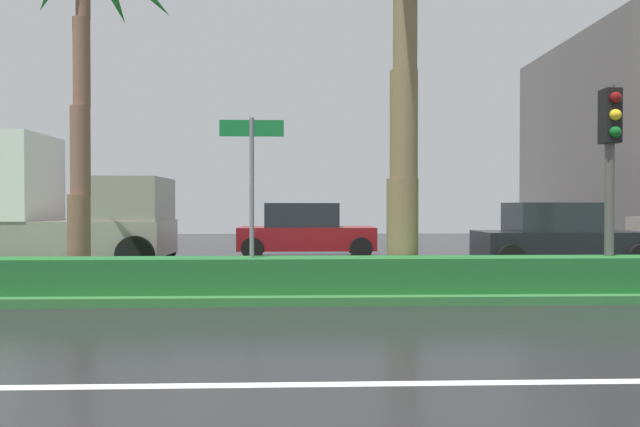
# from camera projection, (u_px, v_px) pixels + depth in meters

# --- Properties ---
(ground_plane) EXTENTS (90.00, 42.00, 0.10)m
(ground_plane) POSITION_uv_depth(u_px,v_px,m) (237.00, 285.00, 12.17)
(ground_plane) COLOR black
(near_lane_divider_stripe) EXTENTS (81.00, 0.14, 0.01)m
(near_lane_divider_stripe) POSITION_uv_depth(u_px,v_px,m) (150.00, 386.00, 5.18)
(near_lane_divider_stripe) COLOR white
(near_lane_divider_stripe) RESTS_ON ground_plane
(median_strip) EXTENTS (85.50, 4.00, 0.15)m
(median_strip) POSITION_uv_depth(u_px,v_px,m) (231.00, 286.00, 11.17)
(median_strip) COLOR #2D6B33
(median_strip) RESTS_ON ground_plane
(median_hedge) EXTENTS (76.50, 0.70, 0.60)m
(median_hedge) POSITION_uv_depth(u_px,v_px,m) (221.00, 275.00, 9.77)
(median_hedge) COLOR #1E6028
(median_hedge) RESTS_ON median_strip
(traffic_signal_median_right) EXTENTS (0.28, 0.43, 3.63)m
(traffic_signal_median_right) POSITION_uv_depth(u_px,v_px,m) (610.00, 149.00, 10.09)
(traffic_signal_median_right) COLOR #4C4C47
(traffic_signal_median_right) RESTS_ON median_strip
(street_name_sign) EXTENTS (1.10, 0.08, 3.00)m
(street_name_sign) POSITION_uv_depth(u_px,v_px,m) (252.00, 180.00, 9.78)
(street_name_sign) COLOR slate
(street_name_sign) RESTS_ON median_strip
(box_truck_lead) EXTENTS (6.40, 2.64, 3.46)m
(box_truck_lead) POSITION_uv_depth(u_px,v_px,m) (40.00, 209.00, 14.68)
(box_truck_lead) COLOR gray
(box_truck_lead) RESTS_ON ground_plane
(car_in_traffic_leading) EXTENTS (4.30, 2.02, 1.72)m
(car_in_traffic_leading) POSITION_uv_depth(u_px,v_px,m) (305.00, 231.00, 18.19)
(car_in_traffic_leading) COLOR maroon
(car_in_traffic_leading) RESTS_ON ground_plane
(car_in_traffic_second) EXTENTS (4.30, 2.02, 1.72)m
(car_in_traffic_second) POSITION_uv_depth(u_px,v_px,m) (558.00, 236.00, 15.14)
(car_in_traffic_second) COLOR black
(car_in_traffic_second) RESTS_ON ground_plane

